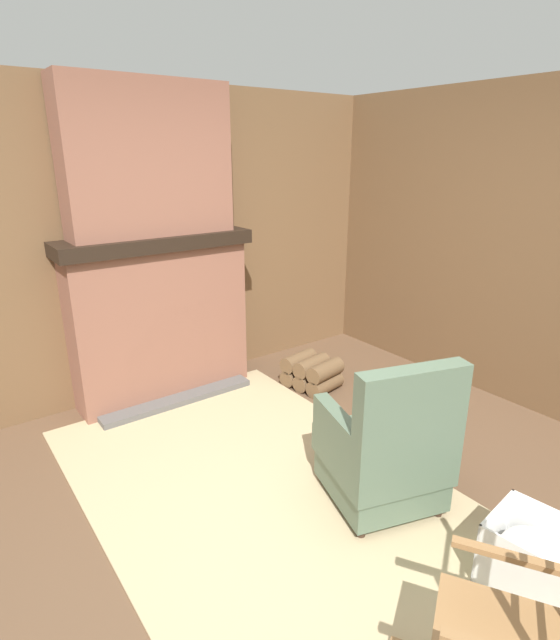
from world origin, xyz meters
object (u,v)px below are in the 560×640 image
at_px(oil_lamp_vase, 128,223).
at_px(laundry_basket, 536,558).
at_px(storage_case, 161,226).
at_px(firewood_stack, 312,372).
at_px(armchair, 386,452).

bearing_deg(oil_lamp_vase, laundry_basket, 14.07).
distance_m(laundry_basket, storage_case, 3.33).
height_order(firewood_stack, laundry_basket, laundry_basket).
height_order(firewood_stack, storage_case, storage_case).
relative_size(oil_lamp_vase, storage_case, 1.38).
height_order(oil_lamp_vase, storage_case, oil_lamp_vase).
distance_m(armchair, oil_lamp_vase, 2.54).
bearing_deg(storage_case, laundry_basket, 9.20).
distance_m(armchair, laundry_basket, 0.89).
xyz_separation_m(laundry_basket, oil_lamp_vase, (-3.04, -0.76, 1.33)).
height_order(firewood_stack, oil_lamp_vase, oil_lamp_vase).
bearing_deg(armchair, laundry_basket, -153.96).
bearing_deg(armchair, oil_lamp_vase, 33.21).
bearing_deg(oil_lamp_vase, armchair, 16.05).
distance_m(laundry_basket, oil_lamp_vase, 3.40).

